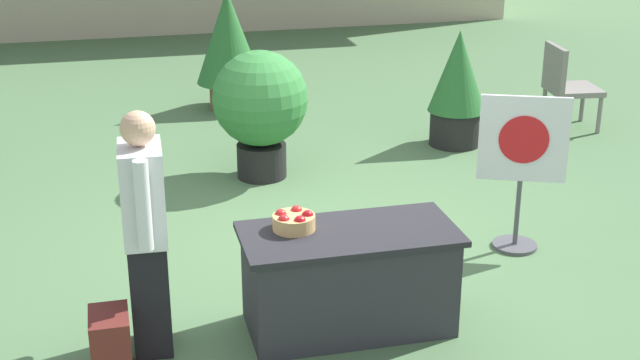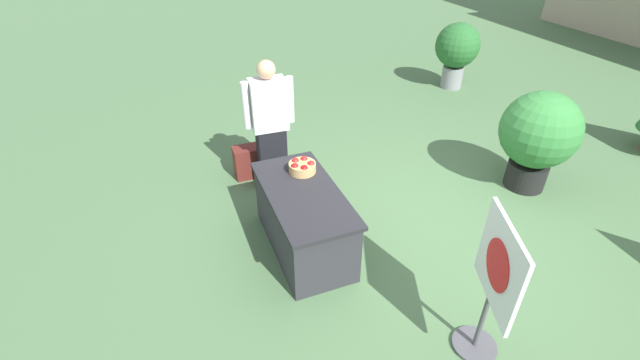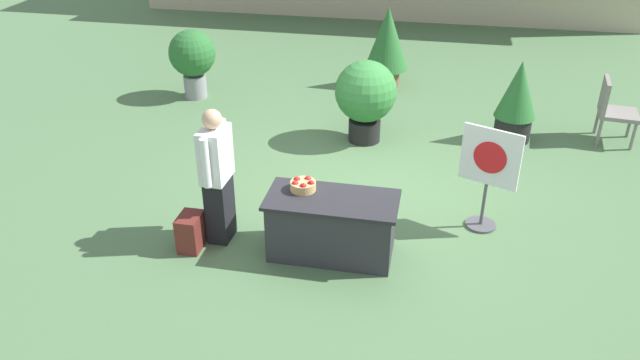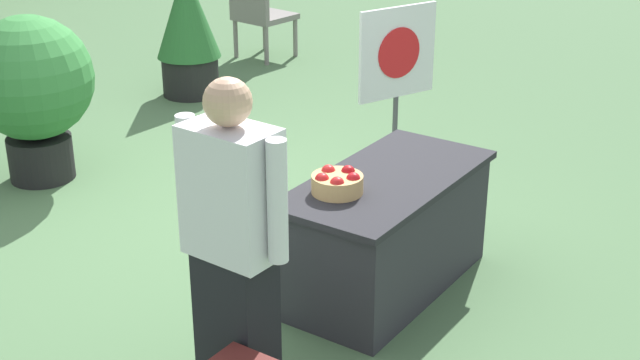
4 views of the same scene
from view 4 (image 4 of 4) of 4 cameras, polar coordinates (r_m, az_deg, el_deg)
The scene contains 8 objects.
ground_plane at distance 6.10m, azimuth -6.05°, elevation -2.85°, with size 120.00×120.00×0.00m, color #4C7047.
display_table at distance 5.18m, azimuth 4.26°, elevation -3.36°, with size 1.43×0.69×0.71m.
apple_basket at distance 4.80m, azimuth 1.12°, elevation -0.16°, with size 0.28×0.28×0.13m.
person_visitor at distance 4.04m, azimuth -5.54°, elevation -4.21°, with size 0.28×0.61×1.60m.
poster_board at distance 6.80m, azimuth 4.93°, elevation 6.48°, with size 0.65×0.36×1.27m.
patio_chair at distance 9.92m, azimuth -3.96°, elevation 10.77°, with size 0.61×0.61×0.96m.
potted_plant_far_right at distance 6.89m, azimuth -17.98°, elevation 5.79°, with size 0.92×0.92×1.25m.
potted_plant_near_left at distance 8.69m, azimuth -8.46°, elevation 9.57°, with size 0.61×0.61×1.25m.
Camera 4 is at (-4.14, -3.60, 2.67)m, focal length 50.00 mm.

